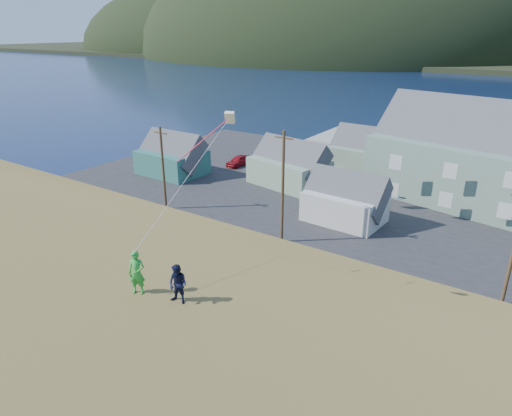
{
  "coord_description": "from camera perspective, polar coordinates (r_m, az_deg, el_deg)",
  "views": [
    {
      "loc": [
        13.71,
        -28.62,
        17.03
      ],
      "look_at": [
        2.06,
        -11.45,
        8.8
      ],
      "focal_mm": 32.0,
      "sensor_mm": 36.0,
      "label": 1
    }
  ],
  "objects": [
    {
      "name": "waterfront_lot",
      "position": [
        50.57,
        16.38,
        1.12
      ],
      "size": [
        72.0,
        36.0,
        0.12
      ],
      "primitive_type": "cube",
      "color": "#28282B",
      "rests_on": "ground"
    },
    {
      "name": "shed_teal",
      "position": [
        57.22,
        -10.5,
        6.47
      ],
      "size": [
        8.33,
        5.97,
        6.43
      ],
      "rotation": [
        0.0,
        0.0,
        -0.03
      ],
      "color": "#2C6765",
      "rests_on": "waterfront_lot"
    },
    {
      "name": "shed_white",
      "position": [
        42.92,
        11.1,
        1.1
      ],
      "size": [
        7.58,
        5.22,
        5.87
      ],
      "rotation": [
        0.0,
        0.0,
        -0.05
      ],
      "color": "silver",
      "rests_on": "waterfront_lot"
    },
    {
      "name": "shed_palegreen_near",
      "position": [
        52.31,
        4.18,
        5.39
      ],
      "size": [
        9.78,
        7.1,
        6.46
      ],
      "rotation": [
        0.0,
        0.0,
        -0.19
      ],
      "color": "gray",
      "rests_on": "waterfront_lot"
    },
    {
      "name": "utility_poles",
      "position": [
        36.72,
        4.65,
        1.54
      ],
      "size": [
        30.61,
        0.24,
        9.51
      ],
      "color": "#47331E",
      "rests_on": "waterfront_lot"
    },
    {
      "name": "wharf",
      "position": [
        73.29,
        17.79,
        7.54
      ],
      "size": [
        26.0,
        14.0,
        0.9
      ],
      "primitive_type": "cube",
      "color": "gray",
      "rests_on": "ground"
    },
    {
      "name": "kite_flyer_navy",
      "position": [
        17.7,
        -9.73,
        -9.38
      ],
      "size": [
        0.85,
        0.7,
        1.6
      ],
      "primitive_type": "imported",
      "rotation": [
        0.0,
        0.0,
        0.13
      ],
      "color": "black",
      "rests_on": "hillside"
    },
    {
      "name": "kite_rig",
      "position": [
        22.14,
        -3.92,
        10.63
      ],
      "size": [
        0.98,
        3.84,
        8.18
      ],
      "color": "#F4E3BA",
      "rests_on": "ground"
    },
    {
      "name": "kite_flyer_green",
      "position": [
        18.58,
        -14.68,
        -7.83
      ],
      "size": [
        0.79,
        0.69,
        1.82
      ],
      "primitive_type": "imported",
      "rotation": [
        0.0,
        0.0,
        0.46
      ],
      "color": "green",
      "rests_on": "hillside"
    },
    {
      "name": "shed_palegreen_far",
      "position": [
        58.31,
        14.45,
        6.69
      ],
      "size": [
        10.59,
        6.37,
        6.94
      ],
      "rotation": [
        0.0,
        0.0,
        -0.05
      ],
      "color": "slate",
      "rests_on": "waterfront_lot"
    },
    {
      "name": "grass_strip",
      "position": [
        34.42,
        6.05,
        -8.05
      ],
      "size": [
        110.0,
        8.0,
        0.1
      ],
      "primitive_type": "cube",
      "color": "#4C3D19",
      "rests_on": "ground"
    },
    {
      "name": "ground",
      "position": [
        36.01,
        7.58,
        -6.79
      ],
      "size": [
        900.0,
        900.0,
        0.0
      ],
      "primitive_type": "plane",
      "color": "#0A1638",
      "rests_on": "ground"
    },
    {
      "name": "parked_cars",
      "position": [
        56.75,
        9.13,
        4.77
      ],
      "size": [
        26.88,
        13.1,
        1.53
      ],
      "color": "slate",
      "rests_on": "waterfront_lot"
    }
  ]
}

